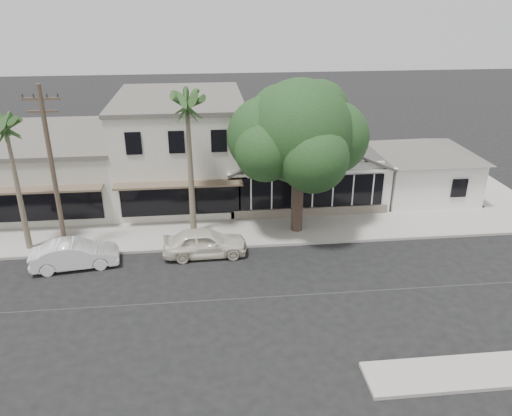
{
  "coord_description": "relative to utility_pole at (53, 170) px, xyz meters",
  "views": [
    {
      "loc": [
        -1.42,
        -19.27,
        12.87
      ],
      "look_at": [
        1.27,
        6.0,
        1.89
      ],
      "focal_mm": 35.0,
      "sensor_mm": 36.0,
      "label": 1
    }
  ],
  "objects": [
    {
      "name": "sidewalk_north",
      "position": [
        1.0,
        1.55,
        -4.71
      ],
      "size": [
        90.0,
        3.5,
        0.15
      ],
      "primitive_type": "cube",
      "color": "#9E9991",
      "rests_on": "ground"
    },
    {
      "name": "row_building_midnear",
      "position": [
        -3.0,
        8.3,
        -2.69
      ],
      "size": [
        10.0,
        10.0,
        4.2
      ],
      "primitive_type": "cube",
      "color": "beige",
      "rests_on": "ground"
    },
    {
      "name": "shade_tree",
      "position": [
        12.65,
        1.68,
        1.03
      ],
      "size": [
        7.97,
        7.2,
        8.84
      ],
      "rotation": [
        0.0,
        0.0,
        -0.09
      ],
      "color": "#4A372D",
      "rests_on": "ground"
    },
    {
      "name": "utility_pole",
      "position": [
        0.0,
        0.0,
        0.0
      ],
      "size": [
        1.8,
        0.24,
        9.0
      ],
      "color": "brown",
      "rests_on": "ground"
    },
    {
      "name": "palm_east",
      "position": [
        6.75,
        1.57,
        2.7
      ],
      "size": [
        3.34,
        3.34,
        8.71
      ],
      "color": "#726651",
      "rests_on": "ground"
    },
    {
      "name": "car_1",
      "position": [
        0.81,
        -1.4,
        -4.08
      ],
      "size": [
        4.45,
        2.08,
        1.41
      ],
      "primitive_type": "imported",
      "rotation": [
        0.0,
        0.0,
        1.71
      ],
      "color": "white",
      "rests_on": "ground"
    },
    {
      "name": "car_0",
      "position": [
        7.38,
        -0.87,
        -4.04
      ],
      "size": [
        4.47,
        1.89,
        1.51
      ],
      "primitive_type": "imported",
      "rotation": [
        0.0,
        0.0,
        1.6
      ],
      "color": "silver",
      "rests_on": "ground"
    },
    {
      "name": "ground",
      "position": [
        9.0,
        -5.2,
        -4.79
      ],
      "size": [
        140.0,
        140.0,
        0.0
      ],
      "primitive_type": "plane",
      "color": "black",
      "rests_on": "ground"
    },
    {
      "name": "side_cottage",
      "position": [
        22.2,
        6.3,
        -3.29
      ],
      "size": [
        6.0,
        6.0,
        3.0
      ],
      "primitive_type": "cube",
      "color": "white",
      "rests_on": "ground"
    },
    {
      "name": "row_building_near",
      "position": [
        6.0,
        8.3,
        -1.54
      ],
      "size": [
        8.0,
        10.0,
        6.5
      ],
      "primitive_type": "cube",
      "color": "silver",
      "rests_on": "ground"
    },
    {
      "name": "palm_mid",
      "position": [
        -2.11,
        0.71,
        1.93
      ],
      "size": [
        2.51,
        2.51,
        7.8
      ],
      "color": "#726651",
      "rests_on": "ground"
    },
    {
      "name": "corner_shop",
      "position": [
        14.0,
        7.27,
        -2.17
      ],
      "size": [
        10.4,
        8.6,
        5.1
      ],
      "color": "white",
      "rests_on": "ground"
    }
  ]
}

